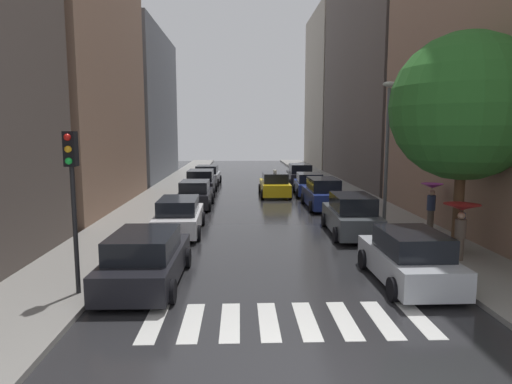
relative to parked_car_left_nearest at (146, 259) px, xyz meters
name	(u,v)px	position (x,y,z in m)	size (l,w,h in m)	color
ground_plane	(255,195)	(3.86, 18.60, -0.77)	(28.00, 72.00, 0.04)	#262628
sidewalk_left	(163,194)	(-2.64, 18.60, -0.67)	(3.00, 72.00, 0.15)	gray
sidewalk_right	(346,193)	(10.36, 18.60, -0.67)	(3.00, 72.00, 0.15)	gray
crosswalk_stripes	(287,321)	(3.86, -2.70, -0.74)	(6.75, 2.20, 0.01)	silver
building_left_mid	(65,74)	(-7.14, 13.71, 6.95)	(6.00, 13.56, 15.39)	#8C6B56
building_left_far	(133,107)	(-7.14, 29.62, 5.96)	(6.00, 15.88, 13.41)	slate
building_right_mid	(382,61)	(14.86, 25.70, 9.55)	(6.00, 19.87, 20.59)	#564C47
building_right_far	(337,91)	(14.86, 43.27, 8.67)	(6.00, 13.77, 18.83)	#9E9384
parked_car_left_nearest	(146,259)	(0.00, 0.00, 0.00)	(2.23, 4.74, 1.58)	black
parked_car_left_second	(179,216)	(0.08, 6.66, -0.01)	(2.12, 4.64, 1.57)	silver
parked_car_left_third	(195,195)	(0.13, 13.24, 0.00)	(2.02, 4.11, 1.59)	black
parked_car_left_fourth	(201,183)	(0.01, 18.65, 0.07)	(2.15, 4.56, 1.76)	black
parked_car_left_fifth	(207,176)	(0.03, 24.66, 0.01)	(2.26, 4.07, 1.61)	#B2B7BF
parked_car_right_nearest	(409,259)	(7.69, -0.21, 0.00)	(2.08, 4.21, 1.60)	#B2B7BF
parked_car_right_second	(351,216)	(7.56, 6.08, 0.07)	(2.12, 4.61, 1.76)	#474C51
parked_car_right_third	(323,194)	(7.57, 12.84, 0.07)	(2.03, 4.65, 1.76)	navy
parked_car_right_fourth	(309,185)	(7.60, 18.10, -0.01)	(2.21, 4.27, 1.56)	navy
parked_car_right_fifth	(300,175)	(7.76, 24.02, 0.07)	(2.19, 4.60, 1.76)	black
taxi_midroad	(275,185)	(5.16, 17.84, 0.02)	(2.09, 4.51, 1.81)	yellow
pedestrian_foreground	(432,197)	(11.19, 6.41, 0.85)	(0.96, 0.96, 2.02)	brown
pedestrian_by_kerb	(460,227)	(10.81, 3.05, 0.22)	(0.36, 0.36, 1.58)	#38513D
pedestrian_far_side	(461,217)	(10.10, 1.60, 0.87)	(1.18, 1.18, 1.90)	brown
street_tree_right	(465,107)	(10.52, 2.66, 4.52)	(5.09, 5.09, 7.67)	#513823
traffic_light_left_corner	(72,177)	(-1.59, -1.05, 2.54)	(0.30, 0.42, 4.30)	black
lamp_post_right	(387,143)	(9.41, 7.29, 3.17)	(0.60, 0.28, 6.49)	#595B60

